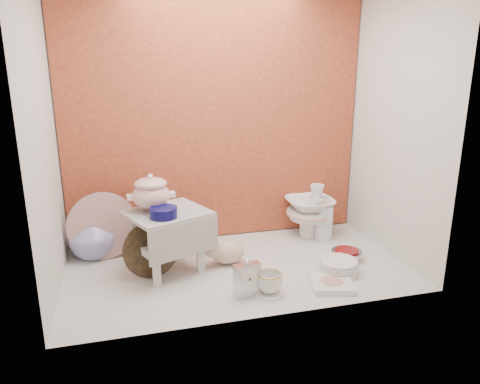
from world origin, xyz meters
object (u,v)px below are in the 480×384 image
Objects in this scene: floral_platter at (103,226)px; porcelain_tower at (309,210)px; step_stool at (168,241)px; mantel_clock at (247,278)px; crystal_bowl at (346,255)px; blue_white_vase at (92,234)px; soup_tureen at (151,192)px; dinner_plate_stack at (338,266)px; plush_pig at (228,252)px; gold_rim_teacup at (269,282)px.

floral_platter reaches higher than porcelain_tower.
step_stool is 2.09× the size of mantel_clock.
crystal_bowl is 0.51× the size of porcelain_tower.
floral_platter is 0.09m from blue_white_vase.
blue_white_vase is (-0.33, 0.25, -0.29)m from soup_tureen.
porcelain_tower is at bearing 83.55° from dinner_plate_stack.
floral_platter is at bearing -30.01° from blue_white_vase.
plush_pig is at bearing 169.34° from crystal_bowl.
soup_tureen is at bearing 170.88° from crystal_bowl.
plush_pig is at bearing -21.32° from floral_platter.
gold_rim_teacup is at bearing -126.59° from porcelain_tower.
mantel_clock reaches higher than plush_pig.
plush_pig is 0.66m from porcelain_tower.
plush_pig is 1.91× the size of gold_rim_teacup.
blue_white_vase is 1.07m from gold_rim_teacup.
dinner_plate_stack is at bearing -96.45° from porcelain_tower.
step_stool is 1.02× the size of floral_platter.
plush_pig is at bearing 153.81° from dinner_plate_stack.
floral_platter is at bearing 140.55° from gold_rim_teacup.
step_stool is at bearing -163.47° from porcelain_tower.
floral_platter reaches higher than mantel_clock.
porcelain_tower is at bearing 53.41° from gold_rim_teacup.
gold_rim_teacup is at bearing -38.80° from blue_white_vase.
step_stool reaches higher than blue_white_vase.
soup_tureen is 0.87× the size of blue_white_vase.
crystal_bowl is at bearing 49.17° from dinner_plate_stack.
floral_platter is at bearing 119.94° from step_stool.
porcelain_tower reaches higher than mantel_clock.
soup_tureen is at bearing -176.95° from plush_pig.
crystal_bowl is at bearing -9.12° from soup_tureen.
crystal_bowl is (1.31, -0.38, -0.16)m from floral_platter.
porcelain_tower is at bearing 37.51° from mantel_clock.
step_stool is 1.44× the size of blue_white_vase.
dinner_plate_stack is at bearing -23.90° from blue_white_vase.
dinner_plate_stack is (1.25, -0.55, -0.10)m from blue_white_vase.
floral_platter is at bearing 126.34° from mantel_clock.
porcelain_tower is (0.48, 0.65, 0.11)m from gold_rim_teacup.
floral_platter is (-0.26, 0.21, -0.24)m from soup_tureen.
step_stool reaches higher than gold_rim_teacup.
dinner_plate_stack is at bearing -130.83° from crystal_bowl.
blue_white_vase is 1.57× the size of crystal_bowl.
plush_pig is 1.11× the size of dinner_plate_stack.
floral_platter is at bearing 141.25° from soup_tureen.
floral_platter reaches higher than plush_pig.
plush_pig is (0.32, 0.00, -0.09)m from step_stool.
gold_rim_teacup is (0.11, -0.38, -0.01)m from plush_pig.
dinner_plate_stack is at bearing 15.14° from gold_rim_teacup.
floral_platter is 1.30m from dinner_plate_stack.
blue_white_vase is 1.45× the size of mantel_clock.
mantel_clock is 0.88m from porcelain_tower.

